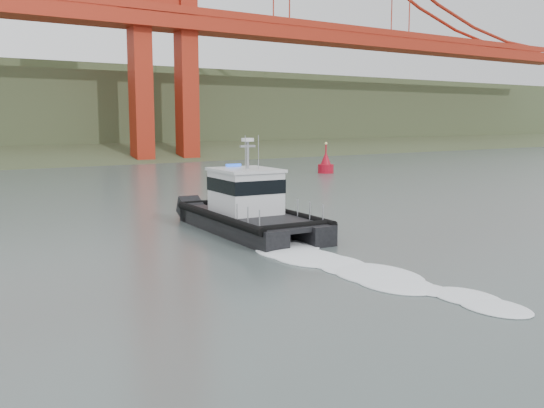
{
  "coord_description": "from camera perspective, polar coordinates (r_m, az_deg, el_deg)",
  "views": [
    {
      "loc": [
        -19.4,
        -16.58,
        6.74
      ],
      "look_at": [
        -1.89,
        9.13,
        2.4
      ],
      "focal_mm": 40.0,
      "sensor_mm": 36.0,
      "label": 1
    }
  ],
  "objects": [
    {
      "name": "ground",
      "position": [
        26.39,
        14.82,
        -7.12
      ],
      "size": [
        400.0,
        400.0,
        0.0
      ],
      "primitive_type": "plane",
      "color": "#465451",
      "rests_on": "ground"
    },
    {
      "name": "patrol_boat",
      "position": [
        36.62,
        -2.24,
        -0.34
      ],
      "size": [
        5.39,
        12.38,
        5.85
      ],
      "rotation": [
        0.0,
        0.0,
        -0.08
      ],
      "color": "black",
      "rests_on": "ground"
    },
    {
      "name": "nav_buoy",
      "position": [
        77.43,
        5.08,
        3.73
      ],
      "size": [
        2.0,
        2.0,
        4.16
      ],
      "color": "#A30B1C",
      "rests_on": "ground"
    }
  ]
}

